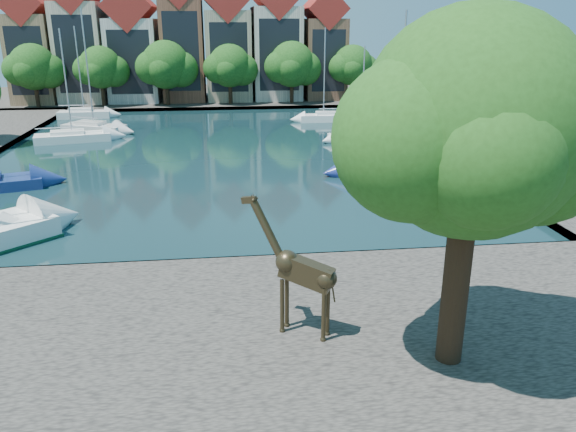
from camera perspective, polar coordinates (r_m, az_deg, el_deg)
ground at (r=25.83m, az=-7.72°, el=-5.18°), size 160.00×160.00×0.00m
water_basin at (r=48.72m, az=-7.47°, el=6.47°), size 38.00×50.00×0.08m
near_quay at (r=19.52m, az=-7.94°, el=-12.94°), size 50.00×14.00×0.50m
far_quay at (r=80.24m, az=-7.37°, el=11.56°), size 60.00×16.00×0.50m
right_quay at (r=54.41m, az=20.07°, el=7.03°), size 14.00×52.00×0.50m
plane_tree at (r=16.39m, az=18.59°, el=8.02°), size 8.32×6.40×10.62m
townhouse_west_end at (r=83.07m, az=-24.26°, el=15.29°), size 5.44×9.18×14.93m
townhouse_west_mid at (r=81.53m, az=-20.16°, el=16.36°), size 5.94×9.18×16.79m
townhouse_west_inner at (r=80.40m, az=-15.40°, el=16.16°), size 6.43×9.18×15.15m
townhouse_center at (r=79.73m, az=-10.63°, el=17.21°), size 5.44×9.18×16.93m
townhouse_east_inner at (r=79.62m, az=-6.10°, el=16.96°), size 5.94×9.18×15.79m
townhouse_east_mid at (r=79.98m, az=-1.23°, el=17.33°), size 6.43×9.18×16.65m
townhouse_east_end at (r=80.91m, az=3.56°, el=16.61°), size 5.44×9.18×14.43m
far_tree_far_west at (r=77.61m, az=-24.40°, el=13.49°), size 7.28×5.60×7.68m
far_tree_west at (r=75.68m, az=-18.45°, el=14.00°), size 6.76×5.20×7.36m
far_tree_mid_west at (r=74.54m, az=-12.23°, el=14.63°), size 7.80×6.00×8.00m
far_tree_mid_east at (r=74.28m, az=-5.87°, el=14.81°), size 7.02×5.40×7.52m
far_tree_east at (r=74.85m, az=0.48°, el=15.02°), size 7.54×5.80×7.84m
far_tree_far_east at (r=76.28m, az=6.65°, el=14.85°), size 6.76×5.20×7.36m
giraffe_statue at (r=18.57m, az=1.14°, el=-5.56°), size 3.00×1.91×4.68m
sailboat_left_c at (r=56.03m, az=-21.04°, el=7.64°), size 7.00×3.78×9.97m
sailboat_left_d at (r=60.03m, az=-19.11°, el=8.62°), size 6.63×4.49×11.79m
sailboat_left_e at (r=69.84m, az=-20.00°, el=9.86°), size 5.87×2.32×10.08m
sailboat_right_a at (r=37.81m, az=14.12°, el=3.27°), size 6.13×2.56×9.06m
sailboat_right_b at (r=42.40m, az=10.99°, el=5.28°), size 8.50×4.28×11.28m
sailboat_right_c at (r=54.04m, az=7.43°, el=8.32°), size 6.58×4.60×8.47m
sailboat_right_d at (r=63.47m, az=3.63°, el=10.11°), size 5.26×1.91×9.96m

